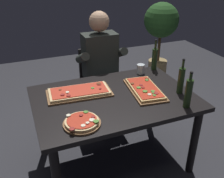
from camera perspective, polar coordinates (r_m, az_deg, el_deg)
The scene contains 12 objects.
ground_plane at distance 2.68m, azimuth 0.41°, elevation -15.60°, with size 6.40×6.40×0.00m, color #2D2D33.
dining_table at distance 2.29m, azimuth 0.47°, elevation -3.76°, with size 1.40×0.96×0.74m.
pizza_rectangular_front at distance 2.29m, azimuth -7.34°, elevation -0.69°, with size 0.59×0.32×0.05m.
pizza_rectangular_left at distance 2.34m, azimuth 7.34°, elevation -0.03°, with size 0.32×0.53×0.05m.
pizza_round_far at distance 1.89m, azimuth -6.75°, elevation -7.42°, with size 0.28×0.28×0.05m.
wine_bottle_dark at distance 2.12m, azimuth 16.74°, elevation -0.84°, with size 0.06×0.06×0.31m.
oil_bottle_amber at distance 2.33m, azimuth 15.22°, elevation 2.00°, with size 0.06×0.06×0.32m.
vinegar_bottle_green at distance 2.78m, azimuth 9.52°, elevation 6.78°, with size 0.06×0.06×0.33m.
tumbler_near_camera at distance 2.69m, azimuth 6.44°, elevation 4.51°, with size 0.08×0.08×0.10m.
diner_chair at distance 3.11m, azimuth -3.04°, elevation 1.89°, with size 0.44×0.44×0.87m.
seated_diner at distance 2.91m, azimuth -2.39°, elevation 5.49°, with size 0.53×0.41×1.33m.
potted_plant_corner at distance 4.03m, azimuth 10.83°, elevation 12.86°, with size 0.52×0.52×1.25m.
Camera 1 is at (-0.74, -1.81, 1.84)m, focal length 40.78 mm.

